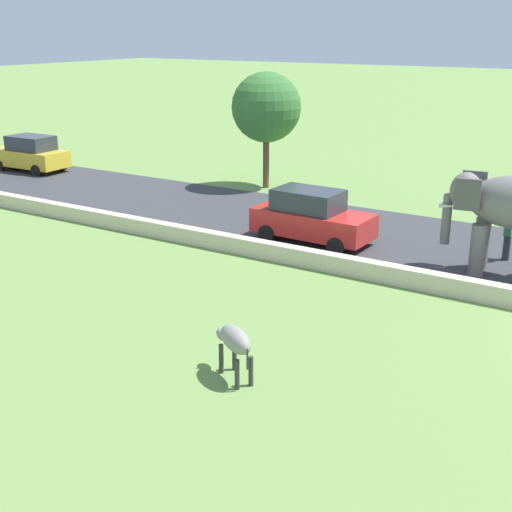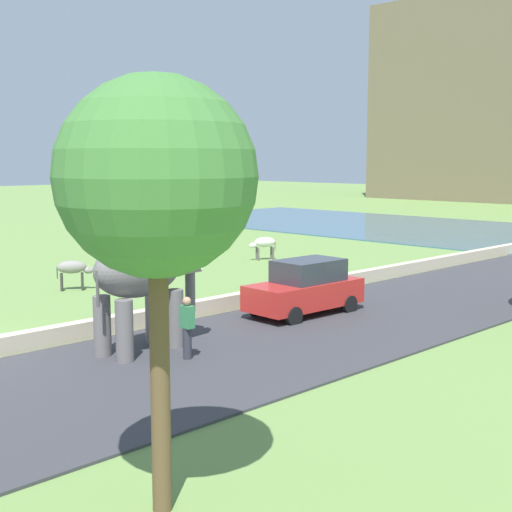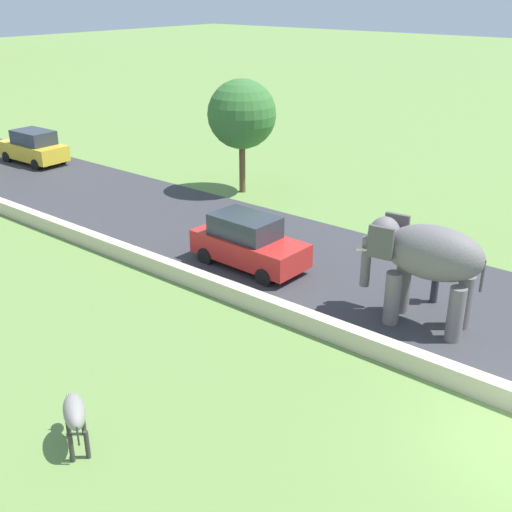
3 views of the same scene
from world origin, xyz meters
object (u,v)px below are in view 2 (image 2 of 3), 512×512
(cow_grey, at_px, (73,269))
(cow_white, at_px, (264,243))
(elephant, at_px, (145,275))
(cow_tan, at_px, (138,249))
(car_red, at_px, (305,288))
(person_beside_elephant, at_px, (187,327))

(cow_grey, distance_m, cow_white, 11.05)
(elephant, bearing_deg, cow_tan, 145.71)
(car_red, bearing_deg, person_beside_elephant, -76.71)
(cow_tan, bearing_deg, elephant, -34.29)
(person_beside_elephant, relative_size, cow_white, 1.18)
(person_beside_elephant, bearing_deg, cow_white, 128.77)
(person_beside_elephant, distance_m, cow_white, 17.98)
(elephant, bearing_deg, car_red, 89.73)
(elephant, xyz_separation_m, car_red, (0.03, 6.22, -1.14))
(cow_tan, bearing_deg, car_red, -9.82)
(elephant, bearing_deg, cow_grey, 160.85)
(person_beside_elephant, bearing_deg, elephant, -172.37)
(car_red, relative_size, cow_tan, 2.93)
(car_red, distance_m, cow_white, 12.67)
(person_beside_elephant, height_order, cow_white, person_beside_elephant)
(cow_tan, height_order, cow_grey, same)
(cow_tan, xyz_separation_m, cow_grey, (3.08, -5.17, 0.00))
(cow_grey, bearing_deg, person_beside_elephant, -15.72)
(cow_grey, bearing_deg, cow_white, 93.35)
(elephant, xyz_separation_m, cow_tan, (-12.24, 8.35, -1.20))
(cow_white, bearing_deg, elephant, -55.39)
(person_beside_elephant, distance_m, cow_tan, 15.94)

